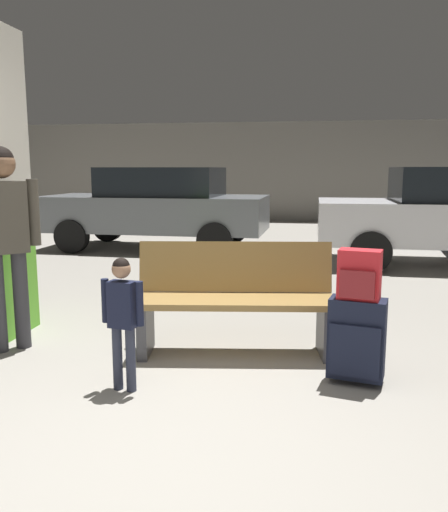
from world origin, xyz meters
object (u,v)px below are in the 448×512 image
Objects in this scene: suitcase at (357,339)px; adult at (4,227)px; bench at (235,299)px; backpack_bright at (359,275)px; parked_car_far at (157,206)px; child at (122,310)px.

adult is (-2.75, 0.28, 0.70)m from suitcase.
adult is (-1.84, -0.24, 0.58)m from bench.
backpack_bright is at bearing -5.83° from adult.
suitcase is 6.72m from parked_car_far.
adult is (-1.20, 0.64, 0.46)m from child.
backpack_bright reaches higher than suitcase.
suitcase is at bearing -62.25° from parked_car_far.
adult is 0.40× the size of parked_car_far.
bench is at bearing 150.62° from suitcase.
backpack_bright is at bearing 12.98° from child.
child is at bearing -167.02° from backpack_bright.
child is (-1.55, -0.36, -0.21)m from backpack_bright.
bench is at bearing 150.60° from backpack_bright.
backpack_bright reaches higher than bench.
backpack_bright is 0.20× the size of adult.
parked_car_far is (-0.36, 5.65, -0.22)m from adult.
bench is 1.82× the size of child.
adult reaches higher than bench.
suitcase is 0.66× the size of child.
parked_car_far is at bearing 117.74° from backpack_bright.
child is 0.22× the size of parked_car_far.
parked_car_far reaches higher than bench.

